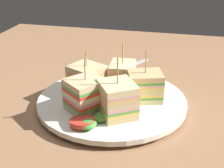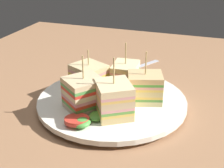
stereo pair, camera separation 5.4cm
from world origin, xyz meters
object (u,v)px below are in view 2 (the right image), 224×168
sandwich_wedge_3 (125,75)px  spoon (126,70)px  sandwich_wedge_4 (89,77)px  chip_pile (114,92)px  plate (112,102)px  sandwich_wedge_1 (114,99)px  sandwich_wedge_0 (84,93)px  sandwich_wedge_2 (145,88)px

sandwich_wedge_3 → spoon: 12.48cm
spoon → sandwich_wedge_4: bearing=19.5°
sandwich_wedge_4 → chip_pile: size_ratio=1.05×
plate → chip_pile: size_ratio=3.55×
plate → sandwich_wedge_1: bearing=22.0°
sandwich_wedge_0 → sandwich_wedge_1: size_ratio=0.94×
plate → sandwich_wedge_1: 7.01cm
chip_pile → spoon: bearing=-170.5°
plate → spoon: size_ratio=2.01×
sandwich_wedge_0 → plate: bearing=3.1°
plate → sandwich_wedge_4: size_ratio=3.38×
sandwich_wedge_4 → plate: bearing=3.8°
sandwich_wedge_2 → sandwich_wedge_1: bearing=43.4°
chip_pile → sandwich_wedge_2: bearing=105.4°
sandwich_wedge_1 → chip_pile: (-5.22, -1.78, -1.32)cm
plate → sandwich_wedge_0: 6.95cm
sandwich_wedge_0 → sandwich_wedge_4: sandwich_wedge_0 is taller
sandwich_wedge_2 → sandwich_wedge_3: size_ratio=1.04×
sandwich_wedge_2 → chip_pile: size_ratio=1.22×
plate → sandwich_wedge_2: 6.87cm
plate → sandwich_wedge_4: sandwich_wedge_4 is taller
sandwich_wedge_1 → sandwich_wedge_3: 11.63cm
sandwich_wedge_3 → spoon: size_ratio=0.66×
sandwich_wedge_4 → spoon: size_ratio=0.60×
sandwich_wedge_1 → chip_pile: 5.67cm
sandwich_wedge_3 → sandwich_wedge_4: sandwich_wedge_3 is taller
sandwich_wedge_2 → chip_pile: sandwich_wedge_2 is taller
sandwich_wedge_3 → spoon: bearing=-168.5°
plate → spoon: bearing=-171.8°
sandwich_wedge_0 → sandwich_wedge_2: size_ratio=1.02×
spoon → sandwich_wedge_1: bearing=42.6°
sandwich_wedge_3 → spoon: (-11.46, -3.24, -3.74)cm
chip_pile → sandwich_wedge_4: bearing=-113.3°
plate → spoon: (-17.41, -2.51, -0.64)cm
plate → sandwich_wedge_1: sandwich_wedge_1 is taller
plate → sandwich_wedge_0: bearing=-34.8°
plate → sandwich_wedge_4: bearing=-112.1°
plate → sandwich_wedge_1: (5.56, 2.25, 3.62)cm
sandwich_wedge_0 → sandwich_wedge_2: sandwich_wedge_0 is taller
chip_pile → sandwich_wedge_3: bearing=177.6°
sandwich_wedge_1 → sandwich_wedge_2: 7.64cm
plate → sandwich_wedge_2: size_ratio=2.91×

